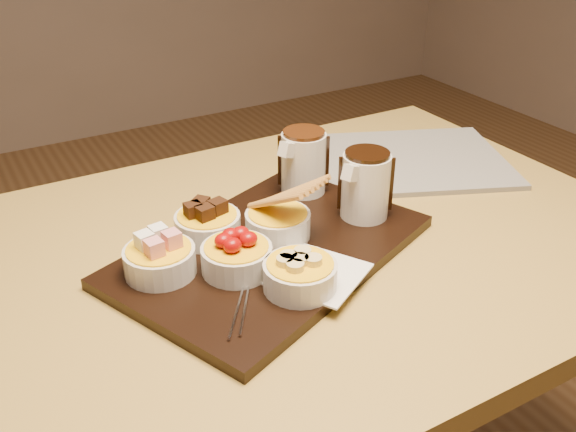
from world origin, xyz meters
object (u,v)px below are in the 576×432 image
newspaper (411,160)px  bowl_strawberries (237,259)px  pitcher_dark_chocolate (365,186)px  dining_table (278,297)px  serving_board (271,250)px  pitcher_milk_chocolate (303,163)px

newspaper → bowl_strawberries: bearing=-134.4°
pitcher_dark_chocolate → newspaper: (0.23, 0.15, -0.07)m
bowl_strawberries → newspaper: 0.51m
dining_table → pitcher_dark_chocolate: (0.15, -0.01, 0.17)m
bowl_strawberries → newspaper: size_ratio=0.28×
serving_board → bowl_strawberries: 0.08m
bowl_strawberries → newspaper: bearing=22.4°
pitcher_dark_chocolate → newspaper: pitcher_dark_chocolate is taller
pitcher_dark_chocolate → pitcher_milk_chocolate: same height
pitcher_dark_chocolate → pitcher_milk_chocolate: size_ratio=1.00×
dining_table → pitcher_milk_chocolate: 0.23m
serving_board → pitcher_milk_chocolate: bearing=21.8°
bowl_strawberries → pitcher_dark_chocolate: pitcher_dark_chocolate is taller
pitcher_milk_chocolate → newspaper: bearing=-15.7°
pitcher_milk_chocolate → pitcher_dark_chocolate: bearing=-94.4°
serving_board → newspaper: bearing=-0.3°
newspaper → dining_table: bearing=-136.4°
dining_table → pitcher_milk_chocolate: pitcher_milk_chocolate is taller
serving_board → pitcher_milk_chocolate: pitcher_milk_chocolate is taller
bowl_strawberries → newspaper: bowl_strawberries is taller
dining_table → serving_board: serving_board is taller
bowl_strawberries → pitcher_dark_chocolate: (0.25, 0.04, 0.03)m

